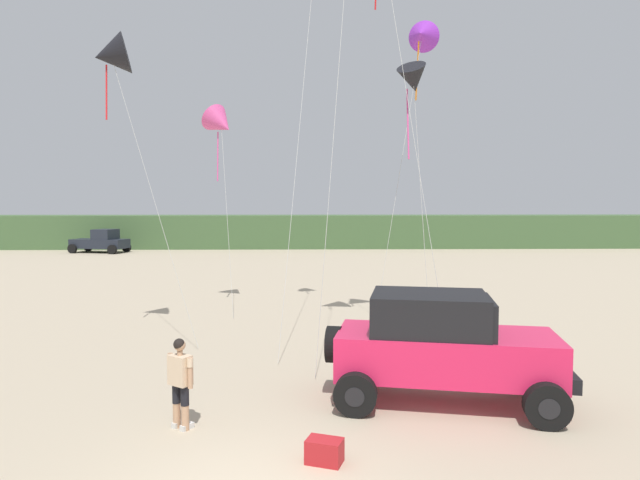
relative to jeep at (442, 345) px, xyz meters
The scene contains 9 objects.
dune_ridge 40.95m from the jeep, 92.87° to the left, with size 90.00×6.02×3.03m, color #426038.
jeep is the anchor object (origin of this frame).
person_watching 5.22m from the jeep, 166.76° to the right, with size 0.53×0.45×1.67m.
cooler_box 3.73m from the jeep, 134.36° to the right, with size 0.56×0.36×0.38m, color #B21E23.
distant_pickup 40.46m from the jeep, 119.69° to the left, with size 4.92×3.35×1.98m.
kite_pink_ribbon 8.61m from the jeep, 85.64° to the left, with size 1.40×1.84×8.38m.
kite_green_box 13.41m from the jeep, 120.29° to the left, with size 1.62×3.12×8.04m.
kite_orange_streamer 11.66m from the jeep, 81.63° to the left, with size 2.56×2.30×10.49m.
kite_black_sled 12.25m from the jeep, 148.07° to the left, with size 3.28×1.86×9.16m.
Camera 1 is at (0.90, -7.37, 4.08)m, focal length 30.50 mm.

